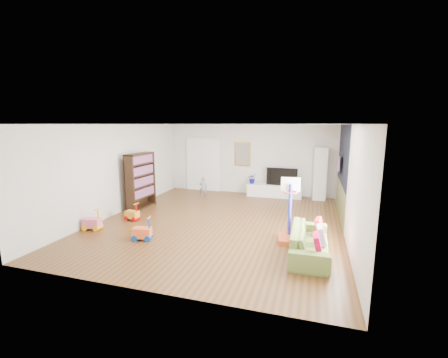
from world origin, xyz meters
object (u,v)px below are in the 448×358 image
(media_console, at_px, (274,191))
(bookshelf, at_px, (141,181))
(basketball_hoop, at_px, (290,211))
(sofa, at_px, (310,241))

(media_console, bearing_deg, bookshelf, -145.91)
(bookshelf, height_order, basketball_hoop, bookshelf)
(bookshelf, bearing_deg, media_console, 37.66)
(sofa, bearing_deg, media_console, 15.10)
(media_console, height_order, basketball_hoop, basketball_hoop)
(basketball_hoop, bearing_deg, sofa, -59.04)
(media_console, relative_size, bookshelf, 1.12)
(media_console, relative_size, sofa, 1.03)
(media_console, xyz_separation_m, basketball_hoop, (0.92, -4.31, 0.51))
(bookshelf, distance_m, sofa, 5.73)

